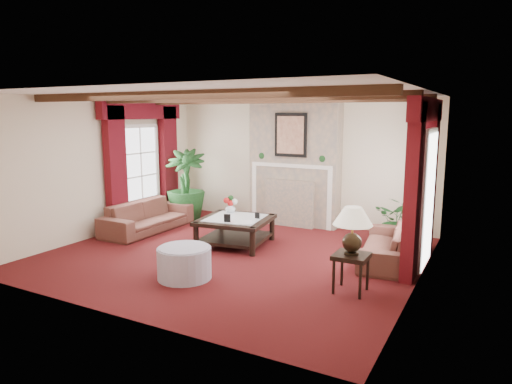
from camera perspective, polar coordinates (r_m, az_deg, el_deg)
The scene contains 23 objects.
floor at distance 7.93m, azimuth -2.75°, elevation -7.78°, with size 6.00×6.00×0.00m, color #410B0F.
ceiling at distance 7.57m, azimuth -2.92°, elevation 12.10°, with size 6.00×6.00×0.00m, color white.
back_wall at distance 10.07m, azimuth 5.29°, elevation 3.80°, with size 6.00×0.02×2.70m, color beige.
left_wall at distance 9.53m, azimuth -18.49°, elevation 3.00°, with size 0.02×5.50×2.70m, color beige.
right_wall at distance 6.62m, azimuth 20.00°, elevation 0.13°, with size 0.02×5.50×2.70m, color beige.
ceiling_beams at distance 7.57m, azimuth -2.92°, elevation 11.65°, with size 6.00×3.00×0.12m, color #311C0F, non-canonical shape.
fireplace at distance 9.84m, azimuth 4.95°, elevation 11.54°, with size 2.00×0.52×2.70m, color tan, non-canonical shape.
french_door_left at distance 10.16m, azimuth -14.48°, elevation 7.99°, with size 0.10×1.10×2.16m, color white, non-canonical shape.
french_door_right at distance 7.54m, azimuth 21.26°, elevation 7.13°, with size 0.10×1.10×2.16m, color white, non-canonical shape.
curtains_left at distance 10.09m, azimuth -14.12°, elevation 10.39°, with size 0.20×2.40×2.55m, color #450914, non-canonical shape.
curtains_right at distance 7.55m, azimuth 20.62°, elevation 10.37°, with size 0.20×2.40×2.55m, color #450914, non-canonical shape.
sofa_left at distance 9.64m, azimuth -13.41°, elevation -2.38°, with size 0.62×2.08×0.81m, color #3D101A.
sofa_right at distance 7.80m, azimuth 16.04°, elevation -5.63°, with size 0.80×1.95×0.74m, color #3D101A.
potted_palm at distance 10.55m, azimuth -8.75°, elevation -0.96°, with size 1.53×1.83×0.89m, color black.
small_plant at distance 8.78m, azimuth 17.46°, elevation -4.10°, with size 0.98×1.05×0.71m, color black.
coffee_table at distance 8.43m, azimuth -2.58°, elevation -4.94°, with size 1.22×1.22×0.50m, color black, non-canonical shape.
side_table at distance 6.38m, azimuth 11.77°, elevation -9.89°, with size 0.45×0.45×0.53m, color black, non-canonical shape.
ottoman at distance 6.84m, azimuth -8.94°, elevation -8.77°, with size 0.79×0.79×0.46m, color #9995A9.
table_lamp at distance 6.21m, azimuth 11.96°, elevation -4.67°, with size 0.52×0.52×0.66m, color black, non-canonical shape.
flower_vase at distance 8.80m, azimuth -3.21°, elevation -2.01°, with size 0.25×0.26×0.19m, color silver.
book at distance 7.95m, azimuth -2.05°, elevation -2.89°, with size 0.20×0.13×0.30m, color black.
photo_frame_a at distance 8.02m, azimuth -3.62°, elevation -3.31°, with size 0.12×0.02×0.15m, color black, non-canonical shape.
photo_frame_b at distance 8.28m, azimuth 0.15°, elevation -2.99°, with size 0.09×0.02×0.12m, color black, non-canonical shape.
Camera 1 is at (3.92, -6.47, 2.39)m, focal length 32.00 mm.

